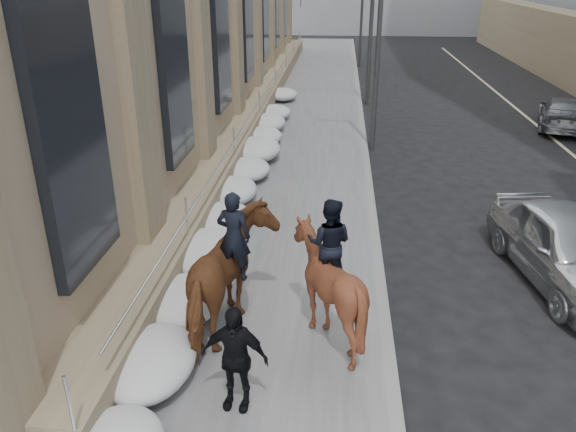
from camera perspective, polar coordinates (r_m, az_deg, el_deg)
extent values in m
plane|color=black|center=(9.98, -5.24, -17.08)|extent=(140.00, 140.00, 0.00)
cube|color=#4E4D50|center=(18.62, 0.11, 3.60)|extent=(5.00, 80.00, 0.12)
cube|color=slate|center=(18.58, 8.20, 3.30)|extent=(0.24, 80.00, 0.12)
cube|color=brown|center=(28.31, -2.68, 11.52)|extent=(1.10, 44.00, 0.90)
cylinder|color=silver|center=(28.07, -1.78, 13.30)|extent=(0.06, 42.00, 0.06)
cube|color=black|center=(20.98, -6.81, 16.85)|extent=(0.20, 2.20, 4.50)
cylinder|color=#2D2D30|center=(21.58, 9.16, 16.92)|extent=(0.18, 0.18, 8.00)
cylinder|color=#2D2D30|center=(41.48, 7.53, 20.26)|extent=(0.18, 0.18, 8.00)
cylinder|color=#2D2D30|center=(29.63, 8.34, 16.87)|extent=(0.20, 0.20, 6.00)
ellipsoid|color=silver|center=(10.02, -13.78, -14.20)|extent=(1.50, 2.10, 0.68)
ellipsoid|color=silver|center=(13.23, -8.29, -3.57)|extent=(1.60, 2.20, 0.72)
ellipsoid|color=silver|center=(16.83, -5.60, 2.59)|extent=(1.40, 2.00, 0.64)
ellipsoid|color=silver|center=(20.51, -3.17, 6.80)|extent=(1.70, 2.30, 0.76)
ellipsoid|color=silver|center=(24.35, -2.06, 9.46)|extent=(1.50, 2.10, 0.66)
imported|color=#57311A|center=(10.49, -5.76, -6.29)|extent=(1.62, 2.88, 2.31)
imported|color=black|center=(10.25, -5.79, -2.05)|extent=(0.68, 0.50, 1.72)
imported|color=#4B2415|center=(10.37, 3.98, -7.16)|extent=(2.03, 2.20, 2.14)
imported|color=black|center=(10.12, 4.13, -2.87)|extent=(0.94, 0.79, 1.72)
imported|color=black|center=(8.96, -5.45, -14.14)|extent=(1.11, 0.56, 1.82)
imported|color=#AFB3B7|center=(13.97, 26.43, -2.81)|extent=(2.71, 5.18, 1.68)
imported|color=#595D61|center=(27.80, 26.14, 9.38)|extent=(3.22, 5.04, 1.36)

